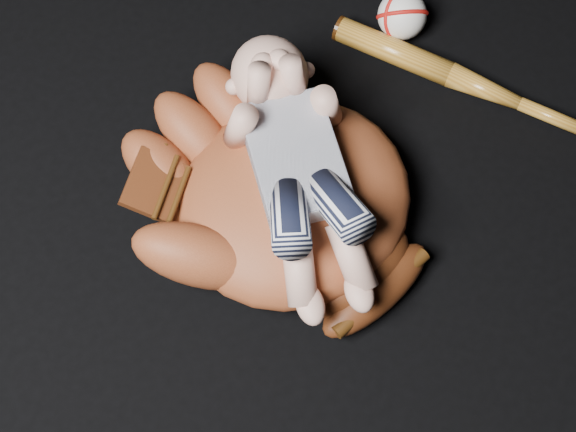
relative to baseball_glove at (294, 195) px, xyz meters
The scene contains 4 objects.
baseball_glove is the anchor object (origin of this frame).
newborn_baby 0.06m from the baseball_glove, 40.97° to the right, with size 0.18×0.40×0.16m, color #D7A08A, non-canonical shape.
baseball_bat 0.34m from the baseball_glove, 10.52° to the left, with size 0.04×0.42×0.04m, color #AA6E20, non-canonical shape.
baseball 0.37m from the baseball_glove, 32.94° to the left, with size 0.08×0.08×0.08m, color white.
Camera 1 is at (-0.25, -0.52, 1.14)m, focal length 55.00 mm.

